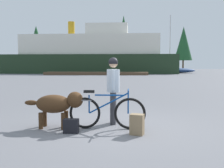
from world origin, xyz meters
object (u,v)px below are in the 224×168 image
object	(u,v)px
dog	(58,104)
handbag_pannier	(71,126)
person_cyclist	(113,84)
sailboat_moored	(170,70)
backpack	(137,124)
ferry_boat	(92,55)
bicycle	(107,112)

from	to	relation	value
dog	handbag_pannier	xyz separation A→B (m)	(0.41, -0.42, -0.41)
person_cyclist	dog	bearing A→B (deg)	-156.93
person_cyclist	sailboat_moored	bearing A→B (deg)	79.75
dog	backpack	world-z (taller)	dog
handbag_pannier	ferry_boat	distance (m)	38.87
backpack	ferry_boat	xyz separation A→B (m)	(-6.80, 38.42, 2.82)
bicycle	dog	distance (m)	1.16
dog	sailboat_moored	world-z (taller)	sailboat_moored
bicycle	sailboat_moored	bearing A→B (deg)	79.73
person_cyclist	sailboat_moored	size ratio (longest dim) A/B	0.17
handbag_pannier	ferry_boat	size ratio (longest dim) A/B	0.01
backpack	sailboat_moored	size ratio (longest dim) A/B	0.05
bicycle	backpack	size ratio (longest dim) A/B	4.03
backpack	sailboat_moored	distance (m)	39.56
dog	ferry_boat	world-z (taller)	ferry_boat
bicycle	person_cyclist	bearing A→B (deg)	78.21
bicycle	backpack	xyz separation A→B (m)	(0.69, -0.45, -0.17)
bicycle	person_cyclist	world-z (taller)	person_cyclist
person_cyclist	handbag_pannier	distance (m)	1.53
bicycle	handbag_pannier	bearing A→B (deg)	-150.94
backpack	ferry_boat	size ratio (longest dim) A/B	0.02
handbag_pannier	bicycle	bearing A→B (deg)	29.06
person_cyclist	dog	xyz separation A→B (m)	(-1.26, -0.54, -0.42)
bicycle	ferry_boat	xyz separation A→B (m)	(-6.12, 37.98, 2.64)
bicycle	sailboat_moored	world-z (taller)	sailboat_moored
person_cyclist	ferry_boat	size ratio (longest dim) A/B	0.06
ferry_boat	person_cyclist	bearing A→B (deg)	-80.55
bicycle	sailboat_moored	distance (m)	39.23
bicycle	person_cyclist	distance (m)	0.82
ferry_boat	handbag_pannier	bearing A→B (deg)	-82.02
dog	backpack	xyz separation A→B (m)	(1.83, -0.45, -0.35)
backpack	ferry_boat	bearing A→B (deg)	100.04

